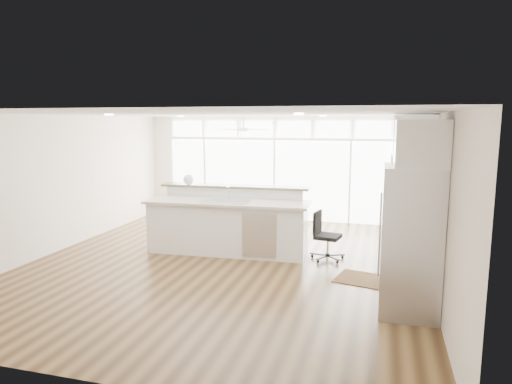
# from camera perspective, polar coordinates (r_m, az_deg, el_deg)

# --- Properties ---
(floor) EXTENTS (7.00, 8.00, 0.02)m
(floor) POSITION_cam_1_polar(r_m,az_deg,el_deg) (8.49, -3.85, -8.92)
(floor) COLOR #402A13
(floor) RESTS_ON ground
(ceiling) EXTENTS (7.00, 8.00, 0.02)m
(ceiling) POSITION_cam_1_polar(r_m,az_deg,el_deg) (8.08, -4.05, 9.70)
(ceiling) COLOR white
(ceiling) RESTS_ON wall_back
(wall_back) EXTENTS (7.00, 0.04, 2.70)m
(wall_back) POSITION_cam_1_polar(r_m,az_deg,el_deg) (11.99, 2.42, 2.98)
(wall_back) COLOR white
(wall_back) RESTS_ON floor
(wall_front) EXTENTS (7.00, 0.04, 2.70)m
(wall_front) POSITION_cam_1_polar(r_m,az_deg,el_deg) (4.68, -20.58, -6.99)
(wall_front) COLOR white
(wall_front) RESTS_ON floor
(wall_left) EXTENTS (0.04, 8.00, 2.70)m
(wall_left) POSITION_cam_1_polar(r_m,az_deg,el_deg) (9.90, -23.44, 1.00)
(wall_left) COLOR white
(wall_left) RESTS_ON floor
(wall_right) EXTENTS (0.04, 8.00, 2.70)m
(wall_right) POSITION_cam_1_polar(r_m,az_deg,el_deg) (7.76, 21.23, -0.87)
(wall_right) COLOR white
(wall_right) RESTS_ON floor
(glass_wall) EXTENTS (5.80, 0.06, 2.08)m
(glass_wall) POSITION_cam_1_polar(r_m,az_deg,el_deg) (11.97, 2.35, 1.53)
(glass_wall) COLOR white
(glass_wall) RESTS_ON wall_back
(transom_row) EXTENTS (5.90, 0.06, 0.40)m
(transom_row) POSITION_cam_1_polar(r_m,az_deg,el_deg) (11.87, 2.39, 7.91)
(transom_row) COLOR white
(transom_row) RESTS_ON wall_back
(desk_window) EXTENTS (0.04, 0.85, 0.85)m
(desk_window) POSITION_cam_1_polar(r_m,az_deg,el_deg) (8.02, 20.82, 0.90)
(desk_window) COLOR white
(desk_window) RESTS_ON wall_right
(ceiling_fan) EXTENTS (1.16, 1.16, 0.32)m
(ceiling_fan) POSITION_cam_1_polar(r_m,az_deg,el_deg) (10.90, -1.58, 8.35)
(ceiling_fan) COLOR white
(ceiling_fan) RESTS_ON ceiling
(recessed_lights) EXTENTS (3.40, 3.00, 0.02)m
(recessed_lights) POSITION_cam_1_polar(r_m,az_deg,el_deg) (8.27, -3.58, 9.54)
(recessed_lights) COLOR white
(recessed_lights) RESTS_ON ceiling
(oven_cabinet) EXTENTS (0.64, 1.20, 2.50)m
(oven_cabinet) POSITION_cam_1_polar(r_m,az_deg,el_deg) (9.52, 18.19, 0.40)
(oven_cabinet) COLOR white
(oven_cabinet) RESTS_ON floor
(desk_nook) EXTENTS (0.72, 1.30, 0.76)m
(desk_nook) POSITION_cam_1_polar(r_m,az_deg,el_deg) (8.23, 18.07, -7.09)
(desk_nook) COLOR white
(desk_nook) RESTS_ON floor
(upper_cabinets) EXTENTS (0.64, 1.30, 0.64)m
(upper_cabinets) POSITION_cam_1_polar(r_m,az_deg,el_deg) (7.94, 19.05, 6.72)
(upper_cabinets) COLOR white
(upper_cabinets) RESTS_ON wall_right
(refrigerator) EXTENTS (0.76, 0.90, 2.00)m
(refrigerator) POSITION_cam_1_polar(r_m,az_deg,el_deg) (6.48, 18.76, -5.74)
(refrigerator) COLOR silver
(refrigerator) RESTS_ON floor
(fridge_cabinet) EXTENTS (0.64, 0.90, 0.60)m
(fridge_cabinet) POSITION_cam_1_polar(r_m,az_deg,el_deg) (6.29, 19.90, 5.78)
(fridge_cabinet) COLOR white
(fridge_cabinet) RESTS_ON wall_right
(framed_photos) EXTENTS (0.06, 0.22, 0.80)m
(framed_photos) POSITION_cam_1_polar(r_m,az_deg,el_deg) (8.65, 20.40, 0.47)
(framed_photos) COLOR black
(framed_photos) RESTS_ON wall_right
(kitchen_island) EXTENTS (3.27, 1.36, 1.28)m
(kitchen_island) POSITION_cam_1_polar(r_m,az_deg,el_deg) (8.98, -3.58, -3.63)
(kitchen_island) COLOR white
(kitchen_island) RESTS_ON floor
(rug) EXTENTS (1.14, 0.93, 0.01)m
(rug) POSITION_cam_1_polar(r_m,az_deg,el_deg) (7.82, 13.82, -10.62)
(rug) COLOR #3B2312
(rug) RESTS_ON floor
(office_chair) EXTENTS (0.54, 0.51, 0.90)m
(office_chair) POSITION_cam_1_polar(r_m,az_deg,el_deg) (8.67, 8.98, -5.47)
(office_chair) COLOR black
(office_chair) RESTS_ON floor
(fishbowl) EXTENTS (0.23, 0.23, 0.22)m
(fishbowl) POSITION_cam_1_polar(r_m,az_deg,el_deg) (9.53, -8.44, 1.57)
(fishbowl) COLOR white
(fishbowl) RESTS_ON kitchen_island
(monitor) EXTENTS (0.15, 0.44, 0.37)m
(monitor) POSITION_cam_1_polar(r_m,az_deg,el_deg) (8.09, 17.69, -3.23)
(monitor) COLOR black
(monitor) RESTS_ON desk_nook
(keyboard) EXTENTS (0.13, 0.31, 0.02)m
(keyboard) POSITION_cam_1_polar(r_m,az_deg,el_deg) (8.13, 16.43, -4.39)
(keyboard) COLOR silver
(keyboard) RESTS_ON desk_nook
(potted_plant) EXTENTS (0.26, 0.29, 0.22)m
(potted_plant) POSITION_cam_1_polar(r_m,az_deg,el_deg) (9.43, 18.59, 8.59)
(potted_plant) COLOR #2C5F28
(potted_plant) RESTS_ON oven_cabinet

